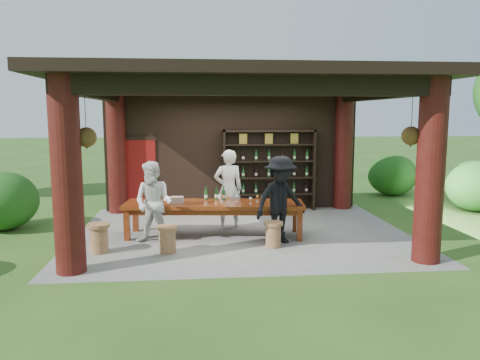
{
  "coord_description": "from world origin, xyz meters",
  "views": [
    {
      "loc": [
        -1.01,
        -10.31,
        2.66
      ],
      "look_at": [
        0.0,
        0.4,
        1.15
      ],
      "focal_mm": 35.0,
      "sensor_mm": 36.0,
      "label": 1
    }
  ],
  "objects": [
    {
      "name": "napkin_basket",
      "position": [
        -1.43,
        -0.23,
        0.82
      ],
      "size": [
        0.28,
        0.21,
        0.14
      ],
      "primitive_type": "cube",
      "rotation": [
        0.0,
        0.0,
        -0.1
      ],
      "color": "#BF6672",
      "rests_on": "tasting_table"
    },
    {
      "name": "stool_far_left",
      "position": [
        -2.9,
        -1.3,
        0.3
      ],
      "size": [
        0.44,
        0.44,
        0.57
      ],
      "rotation": [
        0.0,
        0.0,
        -0.29
      ],
      "color": "brown",
      "rests_on": "ground"
    },
    {
      "name": "tasting_table",
      "position": [
        -0.63,
        -0.23,
        0.64
      ],
      "size": [
        3.98,
        1.4,
        0.75
      ],
      "rotation": [
        0.0,
        0.0,
        -0.1
      ],
      "color": "#60220D",
      "rests_on": "ground"
    },
    {
      "name": "host",
      "position": [
        -0.27,
        0.47,
        0.93
      ],
      "size": [
        0.72,
        0.52,
        1.86
      ],
      "primitive_type": "imported",
      "rotation": [
        0.0,
        0.0,
        3.25
      ],
      "color": "white",
      "rests_on": "ground"
    },
    {
      "name": "stool_near_left",
      "position": [
        -1.58,
        -1.43,
        0.28
      ],
      "size": [
        0.4,
        0.4,
        0.53
      ],
      "rotation": [
        0.0,
        0.0,
        0.09
      ],
      "color": "brown",
      "rests_on": "ground"
    },
    {
      "name": "stool_near_right",
      "position": [
        0.52,
        -1.24,
        0.28
      ],
      "size": [
        0.39,
        0.39,
        0.52
      ],
      "rotation": [
        0.0,
        0.0,
        -0.33
      ],
      "color": "brown",
      "rests_on": "ground"
    },
    {
      "name": "wine_shelf",
      "position": [
        1.0,
        2.45,
        1.13
      ],
      "size": [
        2.56,
        0.39,
        2.25
      ],
      "color": "black",
      "rests_on": "ground"
    },
    {
      "name": "guest_woman",
      "position": [
        -1.89,
        -0.75,
        0.86
      ],
      "size": [
        1.01,
        0.9,
        1.72
      ],
      "primitive_type": "imported",
      "rotation": [
        0.0,
        0.0,
        -0.36
      ],
      "color": "silver",
      "rests_on": "ground"
    },
    {
      "name": "table_bottles",
      "position": [
        -0.59,
        0.1,
        0.9
      ],
      "size": [
        0.48,
        0.14,
        0.31
      ],
      "color": "#194C1E",
      "rests_on": "tasting_table"
    },
    {
      "name": "ground",
      "position": [
        0.0,
        0.0,
        0.0
      ],
      "size": [
        90.0,
        90.0,
        0.0
      ],
      "primitive_type": "plane",
      "color": "#2D5119",
      "rests_on": "ground"
    },
    {
      "name": "pavilion",
      "position": [
        -0.01,
        0.43,
        2.13
      ],
      "size": [
        7.5,
        6.0,
        3.6
      ],
      "color": "slate",
      "rests_on": "ground"
    },
    {
      "name": "trees",
      "position": [
        3.42,
        1.87,
        3.37
      ],
      "size": [
        22.12,
        10.75,
        4.8
      ],
      "color": "#3F2819",
      "rests_on": "ground"
    },
    {
      "name": "shrubs",
      "position": [
        2.3,
        1.36,
        0.55
      ],
      "size": [
        14.76,
        8.78,
        1.36
      ],
      "color": "#194C14",
      "rests_on": "ground"
    },
    {
      "name": "table_glasses",
      "position": [
        -0.0,
        -0.29,
        0.82
      ],
      "size": [
        0.95,
        0.38,
        0.15
      ],
      "color": "silver",
      "rests_on": "tasting_table"
    },
    {
      "name": "guest_man",
      "position": [
        0.71,
        -0.94,
        0.91
      ],
      "size": [
        1.35,
        1.1,
        1.82
      ],
      "primitive_type": "imported",
      "rotation": [
        0.0,
        0.0,
        0.43
      ],
      "color": "black",
      "rests_on": "ground"
    }
  ]
}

